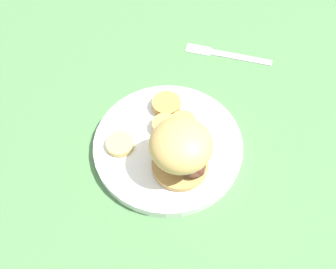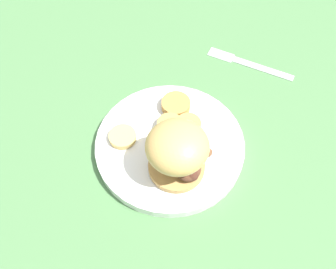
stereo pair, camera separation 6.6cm
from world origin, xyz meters
TOP-DOWN VIEW (x-y plane):
  - ground_plane at (0.00, 0.00)m, footprint 4.00×4.00m
  - dinner_plate at (0.00, 0.00)m, footprint 0.26×0.26m
  - sandwich at (0.01, -0.05)m, footprint 0.11×0.10m
  - potato_round_0 at (0.01, 0.08)m, footprint 0.05×0.05m
  - potato_round_1 at (0.03, 0.03)m, footprint 0.05×0.05m
  - potato_round_2 at (-0.08, 0.01)m, footprint 0.05×0.05m
  - potato_round_3 at (0.00, 0.03)m, footprint 0.05×0.05m
  - fork at (0.16, 0.20)m, footprint 0.17×0.09m

SIDE VIEW (x-z plane):
  - ground_plane at x=0.00m, z-range 0.00..0.00m
  - fork at x=0.16m, z-range 0.00..0.00m
  - dinner_plate at x=0.00m, z-range 0.00..0.02m
  - potato_round_2 at x=-0.08m, z-range 0.02..0.03m
  - potato_round_0 at x=0.01m, z-range 0.02..0.04m
  - potato_round_3 at x=0.00m, z-range 0.02..0.04m
  - potato_round_1 at x=0.03m, z-range 0.02..0.04m
  - sandwich at x=0.01m, z-range 0.02..0.12m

